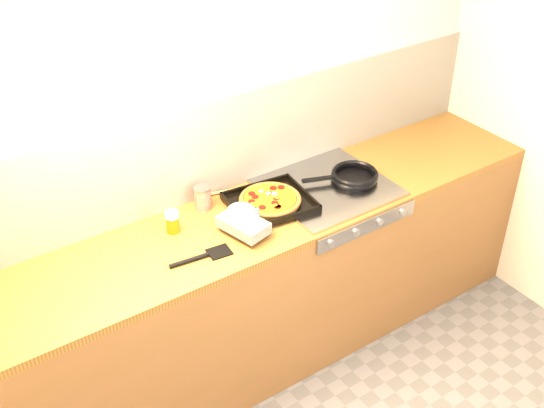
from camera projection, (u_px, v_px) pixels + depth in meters
room_shell at (219, 146)px, 3.26m from camera, size 3.20×3.20×3.20m
counter_run at (254, 290)px, 3.45m from camera, size 3.20×0.62×0.90m
stovetop at (327, 188)px, 3.41m from camera, size 0.60×0.56×0.02m
pizza_on_tray at (262, 206)px, 3.21m from camera, size 0.52×0.43×0.06m
frying_pan at (354, 176)px, 3.45m from camera, size 0.42×0.31×0.04m
tomato_can at (203, 198)px, 3.24m from camera, size 0.11×0.11×0.12m
juice_glass at (172, 222)px, 3.08m from camera, size 0.07×0.07×0.11m
wooden_spoon at (244, 188)px, 3.40m from camera, size 0.30×0.11×0.02m
black_spatula at (202, 257)px, 2.94m from camera, size 0.29×0.09×0.02m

